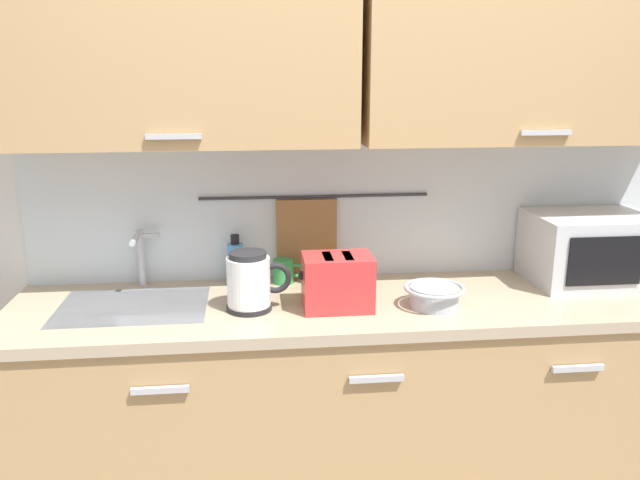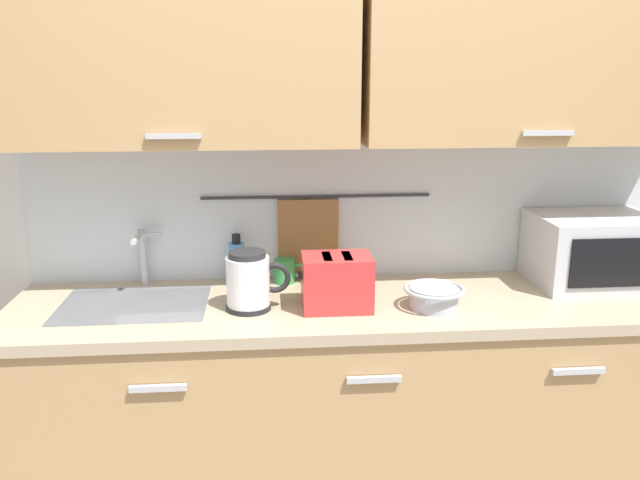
# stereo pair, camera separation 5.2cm
# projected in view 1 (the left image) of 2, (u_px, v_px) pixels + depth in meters

# --- Properties ---
(counter_unit) EXTENTS (2.53, 0.64, 0.90)m
(counter_unit) POSITION_uv_depth(u_px,v_px,m) (356.00, 408.00, 2.42)
(counter_unit) COLOR tan
(counter_unit) RESTS_ON ground
(back_wall_assembly) EXTENTS (3.70, 0.41, 2.50)m
(back_wall_assembly) POSITION_uv_depth(u_px,v_px,m) (353.00, 121.00, 2.37)
(back_wall_assembly) COLOR silver
(back_wall_assembly) RESTS_ON ground
(sink_faucet) EXTENTS (0.09, 0.17, 0.22)m
(sink_faucet) POSITION_uv_depth(u_px,v_px,m) (140.00, 251.00, 2.40)
(sink_faucet) COLOR #B2B5BA
(sink_faucet) RESTS_ON counter_unit
(microwave) EXTENTS (0.46, 0.35, 0.27)m
(microwave) POSITION_uv_depth(u_px,v_px,m) (590.00, 248.00, 2.48)
(microwave) COLOR silver
(microwave) RESTS_ON counter_unit
(electric_kettle) EXTENTS (0.23, 0.16, 0.21)m
(electric_kettle) POSITION_uv_depth(u_px,v_px,m) (250.00, 282.00, 2.18)
(electric_kettle) COLOR black
(electric_kettle) RESTS_ON counter_unit
(dish_soap_bottle) EXTENTS (0.06, 0.06, 0.20)m
(dish_soap_bottle) POSITION_uv_depth(u_px,v_px,m) (236.00, 262.00, 2.47)
(dish_soap_bottle) COLOR #3F8CD8
(dish_soap_bottle) RESTS_ON counter_unit
(mug_near_sink) EXTENTS (0.12, 0.08, 0.09)m
(mug_near_sink) POSITION_uv_depth(u_px,v_px,m) (284.00, 271.00, 2.48)
(mug_near_sink) COLOR green
(mug_near_sink) RESTS_ON counter_unit
(mixing_bowl) EXTENTS (0.21, 0.21, 0.08)m
(mixing_bowl) POSITION_uv_depth(u_px,v_px,m) (434.00, 295.00, 2.22)
(mixing_bowl) COLOR #A5ADB7
(mixing_bowl) RESTS_ON counter_unit
(toaster) EXTENTS (0.26, 0.17, 0.19)m
(toaster) POSITION_uv_depth(u_px,v_px,m) (337.00, 282.00, 2.20)
(toaster) COLOR red
(toaster) RESTS_ON counter_unit
(mug_by_kettle) EXTENTS (0.12, 0.08, 0.09)m
(mug_by_kettle) POSITION_uv_depth(u_px,v_px,m) (332.00, 271.00, 2.48)
(mug_by_kettle) COLOR orange
(mug_by_kettle) RESTS_ON counter_unit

